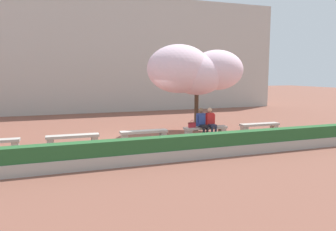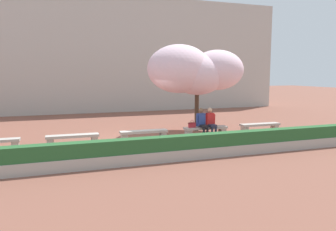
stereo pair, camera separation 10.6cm
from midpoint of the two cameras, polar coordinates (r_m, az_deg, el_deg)
name	(u,v)px [view 2 (the right image)]	position (r m, az deg, el deg)	size (l,w,h in m)	color
ground_plane	(144,141)	(13.66, -4.00, -4.47)	(100.00, 100.00, 0.00)	brown
building_facade	(99,55)	(25.69, -11.75, 10.23)	(28.00, 4.00, 8.31)	#B7B2A8
stone_bench_near_west	(73,138)	(13.14, -16.04, -3.84)	(1.99, 0.47, 0.45)	#ADA89E
stone_bench_center	(144,134)	(13.60, -4.01, -3.20)	(1.99, 0.47, 0.45)	#ADA89E
stone_bench_near_east	(206,130)	(14.60, 6.79, -2.50)	(1.99, 0.47, 0.45)	#ADA89E
stone_bench_east_end	(260,126)	(16.05, 15.90, -1.84)	(1.99, 0.47, 0.45)	#ADA89E
person_seated_left	(202,122)	(14.40, 6.16, -1.06)	(0.51, 0.71, 1.29)	black
person_seated_right	(211,121)	(14.59, 7.67, -0.97)	(0.51, 0.69, 1.29)	black
handbag	(192,125)	(14.27, 4.42, -1.60)	(0.30, 0.15, 0.34)	#A3232D
cherry_tree_main	(195,71)	(15.80, 4.92, 7.74)	(4.65, 2.91, 4.14)	#473323
planter_hedge_foreground	(171,149)	(10.56, 0.75, -5.81)	(16.98, 0.50, 0.80)	#ADA89E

